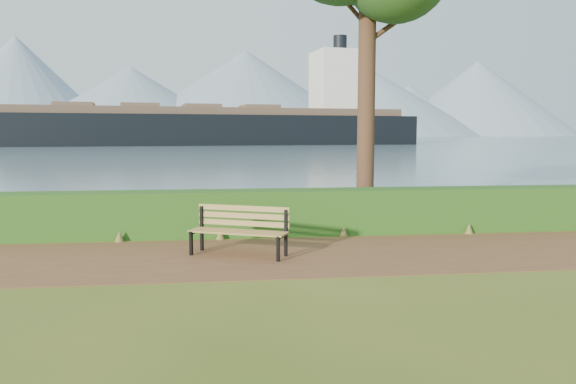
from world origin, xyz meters
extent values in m
plane|color=#465919|center=(0.00, 0.00, 0.00)|extent=(140.00, 140.00, 0.00)
cube|color=brown|center=(0.00, 0.30, 0.01)|extent=(40.00, 3.40, 0.01)
cube|color=#1F4814|center=(0.00, 2.60, 0.50)|extent=(32.00, 0.85, 1.00)
cube|color=#44596D|center=(0.00, 260.00, 0.01)|extent=(700.00, 510.00, 0.00)
cone|color=gray|center=(-140.00, 410.00, 35.00)|extent=(140.00, 140.00, 70.00)
cone|color=gray|center=(-60.00, 395.00, 24.00)|extent=(160.00, 160.00, 48.00)
cone|color=gray|center=(20.00, 405.00, 31.00)|extent=(190.00, 190.00, 62.00)
cone|color=gray|center=(110.00, 400.00, 25.00)|extent=(170.00, 170.00, 50.00)
cone|color=gray|center=(200.00, 410.00, 29.00)|extent=(150.00, 150.00, 58.00)
cone|color=gray|center=(-10.00, 430.00, 17.50)|extent=(120.00, 120.00, 35.00)
cone|color=gray|center=(150.00, 425.00, 20.00)|extent=(130.00, 130.00, 40.00)
cube|color=black|center=(-1.64, 0.54, 0.23)|extent=(0.07, 0.08, 0.46)
cube|color=black|center=(-1.46, 0.95, 0.44)|extent=(0.07, 0.08, 0.87)
cube|color=black|center=(-1.55, 0.74, 0.43)|extent=(0.27, 0.50, 0.05)
cube|color=black|center=(-0.09, -0.17, 0.23)|extent=(0.07, 0.08, 0.46)
cube|color=black|center=(0.09, 0.23, 0.44)|extent=(0.07, 0.08, 0.87)
cube|color=black|center=(0.00, 0.03, 0.43)|extent=(0.27, 0.50, 0.05)
cube|color=olive|center=(-0.86, 0.21, 0.46)|extent=(1.70, 0.85, 0.04)
cube|color=olive|center=(-0.80, 0.33, 0.46)|extent=(1.70, 0.85, 0.04)
cube|color=olive|center=(-0.75, 0.45, 0.46)|extent=(1.70, 0.85, 0.04)
cube|color=olive|center=(-0.69, 0.56, 0.46)|extent=(1.70, 0.85, 0.04)
cube|color=olive|center=(-0.67, 0.62, 0.58)|extent=(1.68, 0.81, 0.10)
cube|color=olive|center=(-0.67, 0.62, 0.72)|extent=(1.68, 0.81, 0.10)
cube|color=olive|center=(-0.67, 0.62, 0.86)|extent=(1.68, 0.81, 0.10)
cylinder|color=#372016|center=(2.69, 4.36, 4.04)|extent=(0.45, 0.45, 8.07)
cylinder|color=#372016|center=(3.19, 4.36, 4.93)|extent=(1.18, 0.13, 0.88)
cylinder|color=#372016|center=(2.24, 4.47, 5.49)|extent=(0.91, 0.42, 0.81)
cube|color=black|center=(-1.39, 98.08, 1.69)|extent=(79.36, 24.57, 7.84)
cube|color=brown|center=(-1.39, 98.08, 6.28)|extent=(72.97, 22.36, 1.34)
cube|color=silver|center=(23.38, 102.05, 12.33)|extent=(11.41, 10.72, 12.32)
cylinder|color=black|center=(23.38, 102.05, 19.61)|extent=(2.69, 2.69, 3.92)
cube|color=brown|center=(-26.16, 94.11, 7.17)|extent=(7.80, 8.36, 0.90)
cube|color=brown|center=(-15.10, 95.88, 7.17)|extent=(7.80, 8.36, 0.90)
cube|color=brown|center=(-4.04, 97.65, 7.17)|extent=(7.80, 8.36, 0.90)
cube|color=brown|center=(7.02, 99.43, 7.17)|extent=(7.80, 8.36, 0.90)
camera|label=1|loc=(-1.13, -9.88, 2.27)|focal=35.00mm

